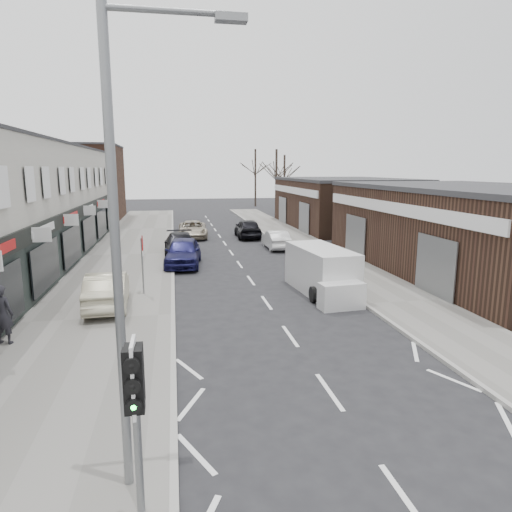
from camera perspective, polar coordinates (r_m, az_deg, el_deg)
name	(u,v)px	position (r m, az deg, el deg)	size (l,w,h in m)	color
ground	(360,436)	(10.69, 12.92, -21.06)	(160.00, 160.00, 0.00)	black
pavement_left	(129,255)	(30.93, -15.62, 0.12)	(5.50, 64.00, 0.12)	slate
pavement_right	(312,249)	(32.23, 7.08, 0.86)	(3.50, 64.00, 0.12)	slate
brick_block_far	(83,184)	(54.19, -20.84, 8.45)	(8.00, 10.00, 8.00)	#41261C
right_unit_near	(475,231)	(27.79, 25.70, 2.84)	(10.00, 18.00, 4.50)	#39241A
right_unit_far	(343,204)	(45.43, 10.82, 6.42)	(10.00, 16.00, 4.50)	#39241A
tree_far_a	(276,214)	(57.99, 2.52, 5.29)	(3.60, 3.60, 8.00)	#382D26
tree_far_b	(284,209)	(64.37, 3.52, 5.83)	(3.60, 3.60, 7.50)	#382D26
tree_far_c	(255,206)	(69.61, -0.08, 6.22)	(3.60, 3.60, 8.50)	#382D26
traffic_light	(135,394)	(7.06, -14.88, -16.35)	(0.28, 0.60, 3.10)	slate
street_lamp	(126,231)	(7.59, -15.93, 3.01)	(2.23, 0.22, 8.00)	slate
warning_sign	(143,248)	(20.62, -13.99, 1.03)	(0.12, 0.80, 2.70)	slate
white_van	(322,272)	(20.97, 8.31, -2.00)	(2.31, 5.49, 2.08)	silver
sedan_on_pavement	(107,289)	(19.29, -18.09, -3.98)	(1.53, 4.40, 1.45)	#AAA588
pedestrian	(2,314)	(16.56, -29.14, -6.39)	(0.70, 0.46, 1.93)	black
parked_car_left_a	(183,252)	(26.97, -9.09, 0.49)	(1.94, 4.81, 1.64)	#161645
parked_car_left_b	(180,245)	(30.08, -9.43, 1.39)	(2.06, 5.08, 1.47)	black
parked_car_left_c	(193,229)	(37.98, -7.92, 3.31)	(2.29, 4.96, 1.38)	#A19681
parked_car_right_a	(276,240)	(32.49, 2.52, 2.07)	(1.38, 3.96, 1.30)	silver
parked_car_right_b	(248,228)	(37.62, -1.05, 3.49)	(1.86, 4.63, 1.58)	black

